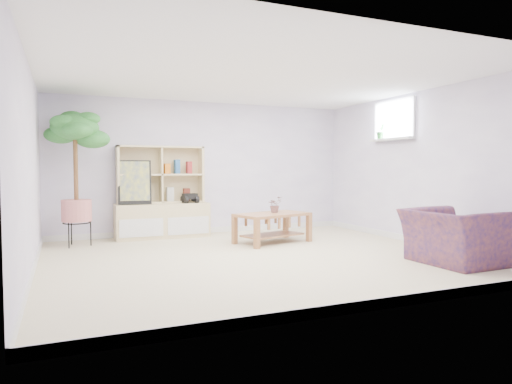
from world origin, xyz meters
name	(u,v)px	position (x,y,z in m)	size (l,w,h in m)	color
floor	(259,257)	(0.00, 0.00, 0.00)	(5.50, 5.00, 0.01)	beige
ceiling	(259,77)	(0.00, 0.00, 2.40)	(5.50, 5.00, 0.01)	white
walls	(259,168)	(0.00, 0.00, 1.20)	(5.51, 5.01, 2.40)	silver
baseboard	(259,253)	(0.00, 0.00, 0.05)	(5.50, 5.00, 0.10)	white
window	(394,120)	(2.73, 0.60, 2.00)	(0.10, 0.98, 0.68)	white
window_sill	(391,139)	(2.67, 0.60, 1.68)	(0.14, 1.00, 0.04)	white
storage_unit	(162,192)	(-0.85, 2.24, 0.79)	(1.58, 0.53, 1.58)	beige
poster	(135,182)	(-1.32, 2.18, 0.96)	(0.53, 0.12, 0.74)	yellow
toy_truck	(190,198)	(-0.39, 2.15, 0.68)	(0.35, 0.24, 0.19)	black
coffee_table	(272,228)	(0.66, 1.00, 0.24)	(1.16, 0.63, 0.48)	#A06437
table_plant	(275,205)	(0.74, 1.07, 0.61)	(0.23, 0.20, 0.26)	#2B6538
floor_tree	(76,178)	(-2.23, 1.86, 1.04)	(0.77, 0.77, 2.09)	#296C2D
armchair	(453,233)	(2.05, -1.34, 0.39)	(1.05, 0.91, 0.78)	#1A1855
sill_plant	(381,131)	(2.67, 0.88, 1.83)	(0.15, 0.12, 0.27)	#296C2D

